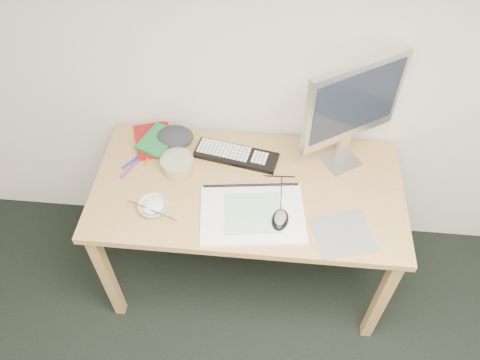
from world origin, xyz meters
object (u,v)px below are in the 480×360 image
object	(u,v)px
monitor	(353,105)
rice_bowl	(153,207)
desk	(248,198)
sketchpad	(252,214)
keyboard	(236,155)

from	to	relation	value
monitor	rice_bowl	size ratio (longest dim) A/B	4.32
desk	rice_bowl	xyz separation A→B (m)	(-0.40, -0.17, 0.10)
sketchpad	monitor	bearing A→B (deg)	35.00
sketchpad	rice_bowl	world-z (taller)	rice_bowl
keyboard	monitor	distance (m)	0.59
desk	sketchpad	distance (m)	0.18
desk	rice_bowl	world-z (taller)	rice_bowl
keyboard	rice_bowl	size ratio (longest dim) A/B	3.08
rice_bowl	monitor	bearing A→B (deg)	24.08
monitor	rice_bowl	bearing A→B (deg)	170.86
desk	keyboard	bearing A→B (deg)	111.44
rice_bowl	desk	bearing A→B (deg)	22.92
monitor	rice_bowl	world-z (taller)	monitor
sketchpad	rice_bowl	distance (m)	0.43
keyboard	rice_bowl	world-z (taller)	rice_bowl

